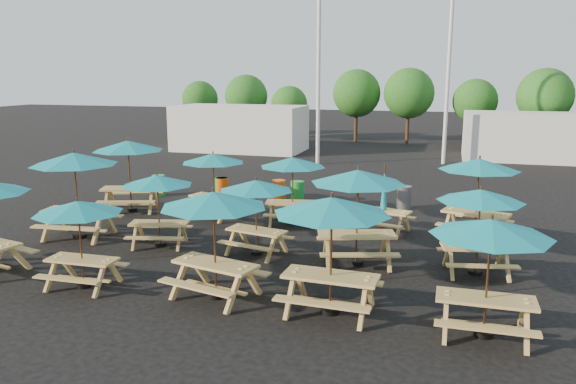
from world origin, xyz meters
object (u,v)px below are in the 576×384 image
(picnic_unit_10, at_px, (358,181))
(picnic_unit_12, at_px, (491,234))
(picnic_unit_4, at_px, (157,184))
(picnic_unit_9, at_px, (332,212))
(waste_bin_4, at_px, (297,192))
(picnic_unit_3, at_px, (78,212))
(picnic_unit_1, at_px, (74,163))
(picnic_unit_14, at_px, (479,168))
(waste_bin_3, at_px, (279,191))
(picnic_unit_11, at_px, (384,205))
(picnic_unit_13, at_px, (480,200))
(picnic_unit_2, at_px, (128,149))
(picnic_unit_7, at_px, (256,189))
(picnic_unit_8, at_px, (293,165))
(waste_bin_2, at_px, (222,188))
(waste_bin_0, at_px, (159,185))
(waste_bin_1, at_px, (222,188))
(waste_bin_5, at_px, (404,197))
(picnic_unit_5, at_px, (213,161))
(picnic_unit_6, at_px, (214,205))

(picnic_unit_10, relative_size, picnic_unit_12, 1.31)
(picnic_unit_4, xyz_separation_m, picnic_unit_9, (5.56, -3.10, 0.34))
(waste_bin_4, bearing_deg, picnic_unit_3, -104.04)
(picnic_unit_1, bearing_deg, picnic_unit_4, -7.76)
(picnic_unit_9, bearing_deg, picnic_unit_3, -175.55)
(picnic_unit_14, distance_m, waste_bin_3, 7.82)
(picnic_unit_11, bearing_deg, picnic_unit_13, -34.77)
(picnic_unit_2, relative_size, picnic_unit_10, 1.04)
(picnic_unit_4, relative_size, picnic_unit_10, 0.81)
(picnic_unit_7, bearing_deg, picnic_unit_8, 100.98)
(picnic_unit_7, relative_size, picnic_unit_14, 0.82)
(picnic_unit_8, bearing_deg, picnic_unit_7, -101.45)
(picnic_unit_9, bearing_deg, picnic_unit_13, 50.30)
(waste_bin_2, bearing_deg, waste_bin_0, -175.87)
(picnic_unit_11, xyz_separation_m, waste_bin_3, (-4.31, 3.16, -0.45))
(waste_bin_1, distance_m, waste_bin_5, 6.93)
(picnic_unit_9, bearing_deg, picnic_unit_1, 161.58)
(picnic_unit_2, distance_m, waste_bin_1, 4.02)
(picnic_unit_1, xyz_separation_m, waste_bin_5, (8.89, 6.43, -1.82))
(waste_bin_2, bearing_deg, picnic_unit_14, -17.51)
(picnic_unit_3, distance_m, waste_bin_2, 9.59)
(picnic_unit_3, height_order, waste_bin_2, picnic_unit_3)
(picnic_unit_10, xyz_separation_m, waste_bin_3, (-4.02, 6.34, -1.74))
(picnic_unit_4, relative_size, picnic_unit_13, 0.99)
(picnic_unit_1, height_order, picnic_unit_7, picnic_unit_1)
(waste_bin_1, height_order, waste_bin_5, same)
(picnic_unit_2, distance_m, waste_bin_0, 3.17)
(picnic_unit_3, bearing_deg, picnic_unit_11, 45.76)
(picnic_unit_7, bearing_deg, waste_bin_0, 148.60)
(waste_bin_3, bearing_deg, picnic_unit_13, -42.03)
(picnic_unit_5, height_order, picnic_unit_11, picnic_unit_5)
(picnic_unit_6, bearing_deg, waste_bin_3, 112.66)
(picnic_unit_7, relative_size, waste_bin_5, 2.87)
(waste_bin_5, bearing_deg, waste_bin_0, -177.11)
(waste_bin_1, bearing_deg, picnic_unit_2, -129.63)
(picnic_unit_12, distance_m, picnic_unit_13, 3.41)
(picnic_unit_6, xyz_separation_m, waste_bin_5, (3.20, 9.49, -1.66))
(picnic_unit_6, bearing_deg, picnic_unit_12, 10.55)
(picnic_unit_6, bearing_deg, picnic_unit_4, 148.81)
(picnic_unit_10, bearing_deg, waste_bin_2, 119.13)
(picnic_unit_14, xyz_separation_m, waste_bin_5, (-2.33, 3.22, -1.68))
(picnic_unit_4, bearing_deg, waste_bin_4, 56.27)
(waste_bin_1, bearing_deg, picnic_unit_12, -45.83)
(picnic_unit_9, relative_size, waste_bin_1, 2.99)
(picnic_unit_7, xyz_separation_m, picnic_unit_10, (2.70, -0.06, 0.36))
(picnic_unit_12, xyz_separation_m, picnic_unit_14, (0.04, 6.57, 0.12))
(picnic_unit_3, distance_m, picnic_unit_7, 4.48)
(picnic_unit_10, relative_size, picnic_unit_14, 1.02)
(waste_bin_3, bearing_deg, waste_bin_2, -176.30)
(waste_bin_0, relative_size, waste_bin_1, 1.00)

